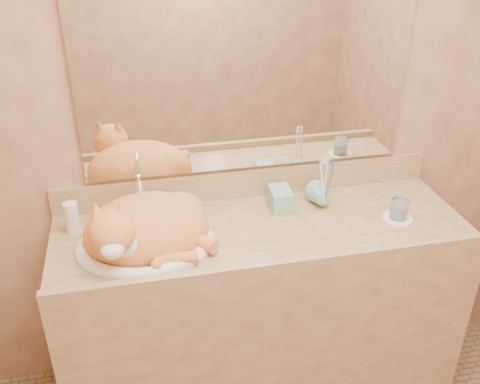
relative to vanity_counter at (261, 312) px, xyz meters
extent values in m
cube|color=brown|center=(0.00, 0.28, 0.82)|extent=(2.40, 0.02, 2.50)
cube|color=white|center=(0.00, 0.26, 0.97)|extent=(1.30, 0.02, 0.80)
imported|color=#74BAA3|center=(0.11, 0.08, 0.52)|extent=(0.09, 0.09, 0.18)
imported|color=#74BAA3|center=(0.28, 0.08, 0.47)|extent=(0.11, 0.11, 0.09)
cylinder|color=white|center=(0.54, -0.05, 0.43)|extent=(0.12, 0.12, 0.01)
cylinder|color=silver|center=(0.54, -0.05, 0.47)|extent=(0.07, 0.07, 0.08)
cylinder|color=white|center=(-0.71, 0.12, 0.49)|extent=(0.05, 0.05, 0.13)
camera|label=1|loc=(-0.46, -1.68, 1.55)|focal=40.00mm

